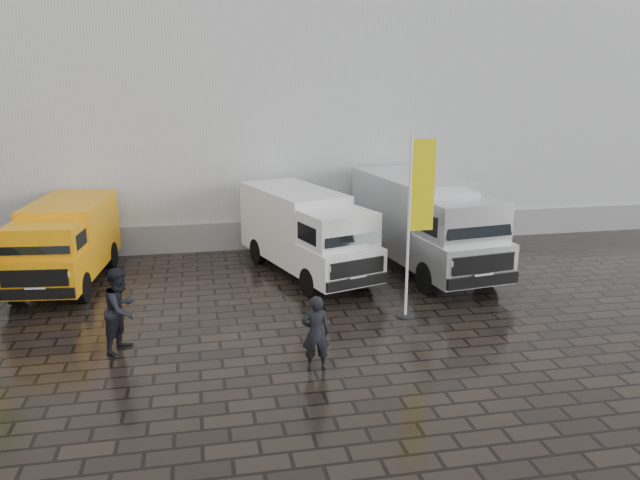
# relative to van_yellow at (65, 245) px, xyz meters

# --- Properties ---
(ground) EXTENTS (120.00, 120.00, 0.00)m
(ground) POSITION_rel_van_yellow_xyz_m (7.99, -5.14, -1.19)
(ground) COLOR black
(ground) RESTS_ON ground
(exhibition_hall) EXTENTS (44.00, 16.00, 12.00)m
(exhibition_hall) POSITION_rel_van_yellow_xyz_m (9.99, 10.86, 4.81)
(exhibition_hall) COLOR silver
(exhibition_hall) RESTS_ON ground
(hall_plinth) EXTENTS (44.00, 0.15, 1.00)m
(hall_plinth) POSITION_rel_van_yellow_xyz_m (9.99, 2.81, -0.69)
(hall_plinth) COLOR gray
(hall_plinth) RESTS_ON ground
(van_yellow) EXTENTS (2.54, 5.33, 2.38)m
(van_yellow) POSITION_rel_van_yellow_xyz_m (0.00, 0.00, 0.00)
(van_yellow) COLOR orange
(van_yellow) RESTS_ON ground
(van_white) EXTENTS (3.65, 6.21, 2.55)m
(van_white) POSITION_rel_van_yellow_xyz_m (7.12, -0.44, 0.09)
(van_white) COLOR white
(van_white) RESTS_ON ground
(van_silver) EXTENTS (3.10, 6.90, 2.89)m
(van_silver) POSITION_rel_van_yellow_xyz_m (10.84, -0.69, 0.26)
(van_silver) COLOR silver
(van_silver) RESTS_ON ground
(flagpole) EXTENTS (0.88, 0.50, 4.71)m
(flagpole) POSITION_rel_van_yellow_xyz_m (9.18, -4.45, 1.42)
(flagpole) COLOR black
(flagpole) RESTS_ON ground
(wheelie_bin) EXTENTS (0.57, 0.57, 0.93)m
(wheelie_bin) POSITION_rel_van_yellow_xyz_m (12.09, 2.44, -0.72)
(wheelie_bin) COLOR black
(wheelie_bin) RESTS_ON ground
(person_front) EXTENTS (0.62, 0.44, 1.63)m
(person_front) POSITION_rel_van_yellow_xyz_m (6.16, -6.95, -0.37)
(person_front) COLOR black
(person_front) RESTS_ON ground
(person_tent) EXTENTS (1.07, 1.16, 1.93)m
(person_tent) POSITION_rel_van_yellow_xyz_m (2.10, -5.16, -0.23)
(person_tent) COLOR black
(person_tent) RESTS_ON ground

